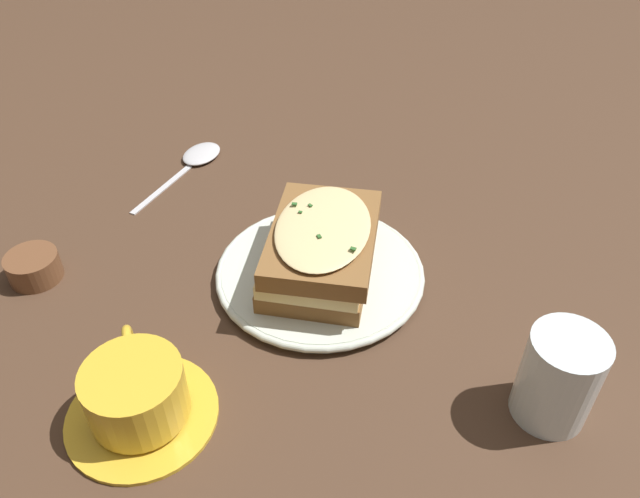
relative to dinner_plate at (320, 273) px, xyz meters
The scene contains 7 objects.
ground_plane 0.02m from the dinner_plate, 138.39° to the right, with size 2.40×2.40×0.00m, color #473021.
dinner_plate is the anchor object (origin of this frame).
sandwich 0.04m from the dinner_plate, ahead, with size 0.19×0.18×0.07m.
teacup_with_saucer 0.24m from the dinner_plate, 67.61° to the right, with size 0.14×0.13×0.06m.
water_glass 0.27m from the dinner_plate, 23.72° to the left, with size 0.07×0.07×0.09m, color silver.
spoon 0.29m from the dinner_plate, behind, with size 0.13×0.16×0.01m.
condiment_pot 0.31m from the dinner_plate, 116.38° to the right, with size 0.06×0.06×0.03m, color brown.
Camera 1 is at (0.46, -0.21, 0.47)m, focal length 35.00 mm.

